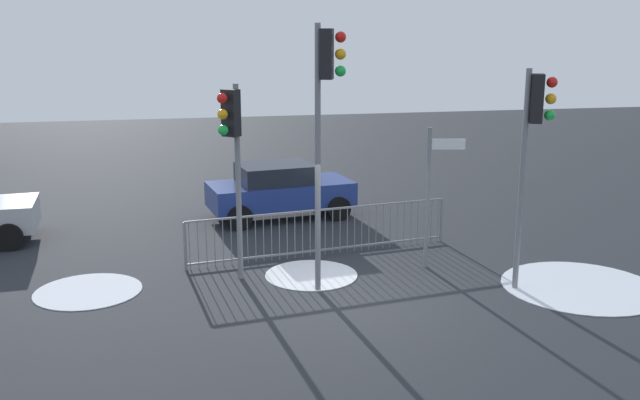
% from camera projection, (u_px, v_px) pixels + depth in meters
% --- Properties ---
extents(ground_plane, '(60.00, 60.00, 0.00)m').
position_uv_depth(ground_plane, '(357.00, 302.00, 13.17)').
color(ground_plane, '#26282D').
extents(traffic_light_mid_right, '(0.47, 0.47, 3.94)m').
position_uv_depth(traffic_light_mid_right, '(232.00, 139.00, 13.68)').
color(traffic_light_mid_right, slate).
rests_on(traffic_light_mid_right, ground).
extents(traffic_light_rear_left, '(0.54, 0.39, 4.26)m').
position_uv_depth(traffic_light_rear_left, '(533.00, 130.00, 13.16)').
color(traffic_light_rear_left, slate).
rests_on(traffic_light_rear_left, ground).
extents(traffic_light_foreground_left, '(0.54, 0.38, 5.06)m').
position_uv_depth(traffic_light_foreground_left, '(325.00, 100.00, 12.94)').
color(traffic_light_foreground_left, slate).
rests_on(traffic_light_foreground_left, ground).
extents(direction_sign_post, '(0.78, 0.20, 3.00)m').
position_uv_depth(direction_sign_post, '(431.00, 190.00, 14.78)').
color(direction_sign_post, slate).
rests_on(direction_sign_post, ground).
extents(pedestrian_guard_railing, '(6.10, 0.90, 1.07)m').
position_uv_depth(pedestrian_guard_railing, '(321.00, 231.00, 15.84)').
color(pedestrian_guard_railing, slate).
rests_on(pedestrian_guard_railing, ground).
extents(car_blue_near, '(4.00, 2.37, 1.47)m').
position_uv_depth(car_blue_near, '(279.00, 190.00, 19.05)').
color(car_blue_near, navy).
rests_on(car_blue_near, ground).
extents(snow_patch_kerb, '(1.92, 1.92, 0.01)m').
position_uv_depth(snow_patch_kerb, '(311.00, 275.00, 14.65)').
color(snow_patch_kerb, white).
rests_on(snow_patch_kerb, ground).
extents(snow_patch_island, '(2.05, 2.05, 0.01)m').
position_uv_depth(snow_patch_island, '(88.00, 291.00, 13.73)').
color(snow_patch_island, white).
rests_on(snow_patch_island, ground).
extents(snow_patch_verge, '(3.07, 3.07, 0.01)m').
position_uv_depth(snow_patch_verge, '(581.00, 286.00, 13.97)').
color(snow_patch_verge, silver).
rests_on(snow_patch_verge, ground).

